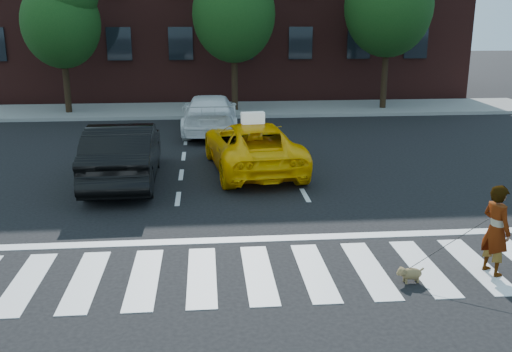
# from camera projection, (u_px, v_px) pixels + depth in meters

# --- Properties ---
(ground) EXTENTS (120.00, 120.00, 0.00)m
(ground) POSITION_uv_depth(u_px,v_px,m) (259.00, 274.00, 10.08)
(ground) COLOR black
(ground) RESTS_ON ground
(crosswalk) EXTENTS (13.00, 2.40, 0.01)m
(crosswalk) POSITION_uv_depth(u_px,v_px,m) (259.00, 274.00, 10.08)
(crosswalk) COLOR silver
(crosswalk) RESTS_ON ground
(stop_line) EXTENTS (12.00, 0.30, 0.01)m
(stop_line) POSITION_uv_depth(u_px,v_px,m) (251.00, 239.00, 11.61)
(stop_line) COLOR silver
(stop_line) RESTS_ON ground
(sidewalk_far) EXTENTS (30.00, 4.00, 0.15)m
(sidewalk_far) POSITION_uv_depth(u_px,v_px,m) (224.00, 110.00, 26.82)
(sidewalk_far) COLOR slate
(sidewalk_far) RESTS_ON ground
(tree_left) EXTENTS (3.39, 3.38, 6.50)m
(tree_left) POSITION_uv_depth(u_px,v_px,m) (61.00, 13.00, 24.54)
(tree_left) COLOR black
(tree_left) RESTS_ON ground
(tree_mid) EXTENTS (3.69, 3.69, 7.10)m
(tree_mid) POSITION_uv_depth(u_px,v_px,m) (235.00, 4.00, 25.07)
(tree_mid) COLOR black
(tree_mid) RESTS_ON ground
(taxi) EXTENTS (2.91, 5.33, 1.42)m
(taxi) POSITION_uv_depth(u_px,v_px,m) (252.00, 146.00, 16.62)
(taxi) COLOR #FFB705
(taxi) RESTS_ON ground
(black_sedan) EXTENTS (1.85, 4.99, 1.63)m
(black_sedan) POSITION_uv_depth(u_px,v_px,m) (124.00, 153.00, 15.38)
(black_sedan) COLOR black
(black_sedan) RESTS_ON ground
(white_suv) EXTENTS (2.22, 5.11, 1.47)m
(white_suv) POSITION_uv_depth(u_px,v_px,m) (210.00, 114.00, 21.85)
(white_suv) COLOR white
(white_suv) RESTS_ON ground
(woman) EXTENTS (0.54, 0.68, 1.63)m
(woman) POSITION_uv_depth(u_px,v_px,m) (496.00, 230.00, 9.89)
(woman) COLOR #999999
(woman) RESTS_ON ground
(dog) EXTENTS (0.51, 0.23, 0.29)m
(dog) POSITION_uv_depth(u_px,v_px,m) (409.00, 273.00, 9.72)
(dog) COLOR #987E4D
(dog) RESTS_ON ground
(taxi_sign) EXTENTS (0.68, 0.35, 0.32)m
(taxi_sign) POSITION_uv_depth(u_px,v_px,m) (253.00, 118.00, 16.19)
(taxi_sign) COLOR white
(taxi_sign) RESTS_ON taxi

